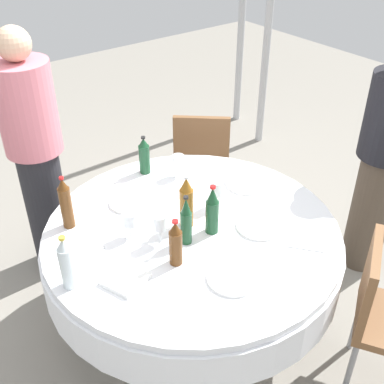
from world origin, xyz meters
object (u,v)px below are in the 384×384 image
Objects in this scene: bottle_brown_outer at (66,204)px; bottle_clear_rear at (66,263)px; person_west at (36,155)px; wine_glass_rear at (160,224)px; wine_glass_mid at (178,162)px; bottle_dark_green_front at (212,211)px; plate_left at (232,278)px; plate_right at (128,203)px; person_front at (384,158)px; plate_south at (246,183)px; bottle_dark_green_mid at (144,156)px; plate_inner at (259,226)px; dining_table at (192,249)px; chair_near at (202,154)px; bottle_dark_green_near at (186,221)px; chair_mid at (384,310)px; wine_glass_outer at (129,221)px; bottle_amber_east at (186,203)px; wine_glass_near at (217,189)px; bottle_brown_west at (176,244)px.

bottle_clear_rear is (0.19, 0.40, -0.01)m from bottle_brown_outer.
person_west is at bearing -105.35° from bottle_clear_rear.
wine_glass_rear is 0.63m from wine_glass_mid.
bottle_dark_green_front is 1.18× the size of plate_left.
person_front is (-1.44, 0.64, 0.08)m from plate_right.
bottle_clear_rear is 1.15× the size of plate_south.
person_front is (-1.18, 0.87, -0.03)m from bottle_dark_green_mid.
plate_inner and plate_right have the same top height.
chair_near reaches higher than dining_table.
bottle_dark_green_near reaches higher than chair_mid.
bottle_dark_green_mid is at bearing -116.33° from wine_glass_rear.
chair_near is at bearing -144.63° from wine_glass_outer.
bottle_amber_east is at bearing -91.52° from chair_near.
wine_glass_near is at bearing 173.31° from wine_glass_outer.
bottle_dark_green_near is 0.29m from wine_glass_outer.
chair_near is at bearing -157.92° from bottle_dark_green_mid.
bottle_dark_green_mid reaches higher than wine_glass_rear.
plate_south is at bearing -105.39° from person_front.
chair_mid is (-0.30, 0.92, -0.34)m from wine_glass_near.
chair_near is (-1.45, -0.88, -0.35)m from bottle_clear_rear.
bottle_clear_rear is at bearing -107.79° from chair_near.
bottle_dark_green_front is at bearing -164.01° from bottle_brown_west.
wine_glass_rear is at bearing -17.87° from bottle_dark_green_front.
chair_near is at bearing -132.49° from bottle_amber_east.
plate_inner is 0.14× the size of person_west.
wine_glass_outer is at bearing -81.93° from chair_mid.
person_front is (-1.06, 0.32, -0.03)m from wine_glass_near.
chair_near reaches higher than plate_right.
wine_glass_near is (-0.31, -0.14, -0.01)m from bottle_dark_green_near.
bottle_brown_west is 0.30m from bottle_amber_east.
bottle_dark_green_mid is 1.05m from plate_left.
bottle_dark_green_front is at bearing -114.23° from plate_left.
wine_glass_near is at bearing 101.94° from bottle_dark_green_mid.
plate_left is at bearing 80.25° from bottle_amber_east.
bottle_amber_east is 0.20m from wine_glass_rear.
wine_glass_outer is 0.59m from plate_left.
plate_right is (0.38, -0.32, -0.11)m from wine_glass_near.
wine_glass_mid is at bearing -134.14° from wine_glass_rear.
dining_table is at bearing 141.00° from bottle_brown_outer.
bottle_dark_green_near is at bearing 73.86° from bottle_dark_green_mid.
bottle_dark_green_near reaches higher than plate_south.
bottle_brown_outer reaches higher than chair_mid.
bottle_amber_east is 0.19× the size of person_front.
bottle_dark_green_near is (-0.41, 0.48, -0.01)m from bottle_brown_outer.
bottle_brown_west is 1.51m from person_front.
wine_glass_rear is 0.44m from plate_left.
wine_glass_mid is (-0.25, -0.42, -0.04)m from bottle_amber_east.
bottle_clear_rear is 1.01× the size of bottle_dark_green_near.
bottle_brown_outer is 0.64m from person_west.
wine_glass_rear reaches higher than plate_right.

